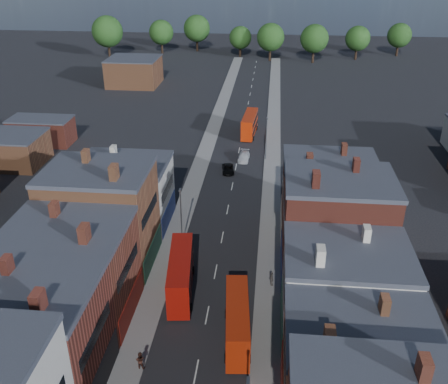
% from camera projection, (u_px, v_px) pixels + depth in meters
% --- Properties ---
extents(pavement_west, '(3.00, 200.00, 0.12)m').
position_uv_depth(pavement_west, '(195.00, 179.00, 84.95)').
color(pavement_west, gray).
rests_on(pavement_west, ground).
extents(pavement_east, '(3.00, 200.00, 0.12)m').
position_uv_depth(pavement_east, '(272.00, 183.00, 83.80)').
color(pavement_east, gray).
rests_on(pavement_east, ground).
extents(lamp_post_2, '(0.25, 0.70, 8.12)m').
position_uv_depth(lamp_post_2, '(181.00, 213.00, 64.97)').
color(lamp_post_2, slate).
rests_on(lamp_post_2, ground).
extents(lamp_post_3, '(0.25, 0.70, 8.12)m').
position_uv_depth(lamp_post_3, '(266.00, 136.00, 90.71)').
color(lamp_post_3, slate).
rests_on(lamp_post_3, ground).
extents(bus_0, '(3.71, 10.99, 4.65)m').
position_uv_depth(bus_0, '(181.00, 274.00, 56.73)').
color(bus_0, '#A81209').
rests_on(bus_0, ground).
extents(bus_1, '(3.18, 10.13, 4.30)m').
position_uv_depth(bus_1, '(237.00, 321.00, 49.95)').
color(bus_1, '#B9260A').
rests_on(bus_1, ground).
extents(bus_2, '(3.11, 10.37, 4.42)m').
position_uv_depth(bus_2, '(250.00, 124.00, 103.55)').
color(bus_2, '#B32507').
rests_on(bus_2, ground).
extents(car_2, '(2.53, 4.58, 1.21)m').
position_uv_depth(car_2, '(228.00, 169.00, 87.43)').
color(car_2, black).
rests_on(car_2, ground).
extents(car_3, '(2.12, 4.80, 1.37)m').
position_uv_depth(car_3, '(244.00, 157.00, 92.27)').
color(car_3, silver).
rests_on(car_3, ground).
extents(ped_1, '(0.95, 0.60, 1.85)m').
position_uv_depth(ped_1, '(140.00, 360.00, 46.98)').
color(ped_1, '#44241B').
rests_on(ped_1, pavement_west).
extents(ped_3, '(0.74, 1.13, 1.79)m').
position_uv_depth(ped_3, '(272.00, 279.00, 58.35)').
color(ped_3, '#5F5751').
rests_on(ped_3, pavement_east).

